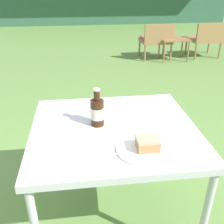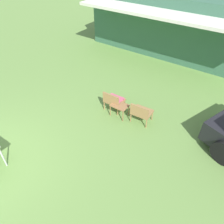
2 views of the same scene
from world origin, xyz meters
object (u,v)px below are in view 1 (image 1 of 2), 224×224
(wicker_chair_plain, at_px, (206,37))
(wicker_chair_cushioned, at_px, (156,39))
(garden_side_table, at_px, (174,41))
(cake_on_plate, at_px, (144,147))
(patio_table, at_px, (114,136))
(cola_bottle_near, at_px, (97,112))

(wicker_chair_plain, bearing_deg, wicker_chair_cushioned, -4.71)
(garden_side_table, bearing_deg, cake_on_plate, -111.72)
(wicker_chair_cushioned, distance_m, wicker_chair_plain, 1.03)
(garden_side_table, height_order, patio_table, patio_table)
(wicker_chair_plain, relative_size, cake_on_plate, 2.79)
(patio_table, distance_m, cake_on_plate, 0.29)
(garden_side_table, bearing_deg, wicker_chair_cushioned, 156.71)
(garden_side_table, bearing_deg, patio_table, -114.57)
(wicker_chair_cushioned, bearing_deg, cola_bottle_near, 67.38)
(wicker_chair_plain, bearing_deg, garden_side_table, 6.00)
(wicker_chair_cushioned, height_order, garden_side_table, wicker_chair_cushioned)
(patio_table, bearing_deg, cake_on_plate, -63.86)
(wicker_chair_plain, relative_size, cola_bottle_near, 3.09)
(wicker_chair_plain, distance_m, cola_bottle_near, 4.54)
(wicker_chair_cushioned, relative_size, wicker_chair_plain, 1.00)
(wicker_chair_cushioned, relative_size, cake_on_plate, 2.79)
(wicker_chair_cushioned, bearing_deg, wicker_chair_plain, 177.28)
(wicker_chair_cushioned, height_order, cola_bottle_near, cola_bottle_near)
(wicker_chair_plain, relative_size, garden_side_table, 1.33)
(wicker_chair_cushioned, xyz_separation_m, cake_on_plate, (-1.25, -4.09, 0.34))
(wicker_chair_plain, bearing_deg, cake_on_plate, 57.15)
(wicker_chair_cushioned, height_order, patio_table, patio_table)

